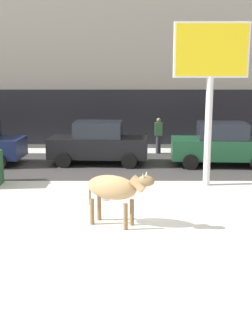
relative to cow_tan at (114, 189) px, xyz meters
The scene contains 8 objects.
ground_plane 1.24m from the cow_tan, 24.73° to the left, with size 120.00×120.00×0.00m, color white.
road_strip 7.72m from the cow_tan, 84.97° to the left, with size 60.00×5.60×0.01m, color #423F3F.
building_facade 16.00m from the cow_tan, 87.44° to the left, with size 44.00×6.10×13.00m.
cow_tan is the anchor object (origin of this frame).
billboard 6.24m from the cow_tan, 53.28° to the left, with size 2.52×0.24×5.56m.
car_black_sedan 7.96m from the cow_tan, 96.32° to the left, with size 4.30×2.18×1.84m.
car_darkgreen_sedan 8.71m from the cow_tan, 60.04° to the left, with size 4.30×2.18×1.84m.
pedestrian_near_billboard 10.59m from the cow_tan, 79.78° to the left, with size 0.36×0.24×1.73m.
Camera 1 is at (-0.36, -11.76, 4.05)m, focal length 48.77 mm.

